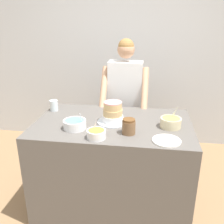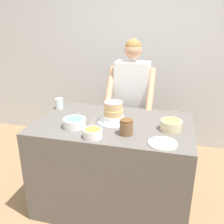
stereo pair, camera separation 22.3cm
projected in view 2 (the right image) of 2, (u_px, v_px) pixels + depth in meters
wall_back at (139, 56)px, 3.55m from camera, size 10.00×0.05×2.60m
counter at (113, 164)px, 2.48m from camera, size 1.45×0.89×0.91m
person_baker at (132, 95)px, 2.91m from camera, size 0.53×0.45×1.61m
cake at (113, 113)px, 2.29m from camera, size 0.29×0.29×0.20m
frosting_bowl_yellow at (171, 125)px, 2.15m from camera, size 0.18×0.18×0.18m
frosting_bowl_orange at (93, 133)px, 2.01m from camera, size 0.15×0.15×0.15m
frosting_bowl_blue at (74, 122)px, 2.21m from camera, size 0.20×0.20×0.16m
drinking_glass at (59, 104)px, 2.65m from camera, size 0.08×0.08×0.11m
ceramic_plate at (163, 143)px, 1.92m from camera, size 0.23×0.23×0.01m
stoneware_jar at (126, 127)px, 2.06m from camera, size 0.11×0.11×0.13m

